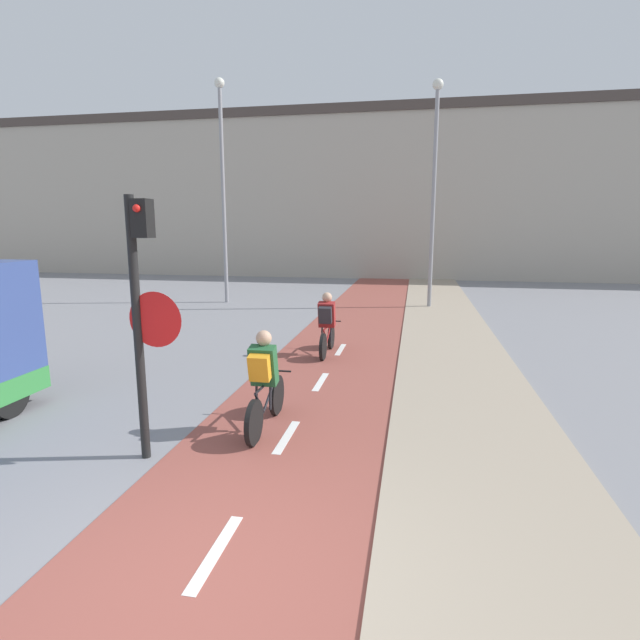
# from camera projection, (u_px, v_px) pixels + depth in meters

# --- Properties ---
(ground_plane) EXTENTS (120.00, 120.00, 0.00)m
(ground_plane) POSITION_uv_depth(u_px,v_px,m) (191.00, 594.00, 3.93)
(ground_plane) COLOR gray
(bike_lane) EXTENTS (2.72, 60.00, 0.02)m
(bike_lane) POSITION_uv_depth(u_px,v_px,m) (191.00, 593.00, 3.93)
(bike_lane) COLOR brown
(bike_lane) RESTS_ON ground_plane
(building_row_background) EXTENTS (60.00, 5.20, 9.25)m
(building_row_background) POSITION_uv_depth(u_px,v_px,m) (389.00, 195.00, 29.00)
(building_row_background) COLOR #B2A899
(building_row_background) RESTS_ON ground_plane
(traffic_light_pole) EXTENTS (0.67, 0.25, 3.21)m
(traffic_light_pole) POSITION_uv_depth(u_px,v_px,m) (142.00, 301.00, 5.89)
(traffic_light_pole) COLOR black
(traffic_light_pole) RESTS_ON ground_plane
(street_lamp_far) EXTENTS (0.36, 0.36, 8.03)m
(street_lamp_far) POSITION_uv_depth(u_px,v_px,m) (223.00, 172.00, 18.20)
(street_lamp_far) COLOR gray
(street_lamp_far) RESTS_ON ground_plane
(street_lamp_sidewalk) EXTENTS (0.36, 0.36, 7.65)m
(street_lamp_sidewalk) POSITION_uv_depth(u_px,v_px,m) (434.00, 174.00, 16.98)
(street_lamp_sidewalk) COLOR gray
(street_lamp_sidewalk) RESTS_ON ground_plane
(cyclist_near) EXTENTS (0.46, 1.73, 1.45)m
(cyclist_near) POSITION_uv_depth(u_px,v_px,m) (264.00, 383.00, 6.97)
(cyclist_near) COLOR black
(cyclist_near) RESTS_ON ground_plane
(cyclist_far) EXTENTS (0.46, 1.66, 1.42)m
(cyclist_far) POSITION_uv_depth(u_px,v_px,m) (327.00, 325.00, 11.11)
(cyclist_far) COLOR black
(cyclist_far) RESTS_ON ground_plane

